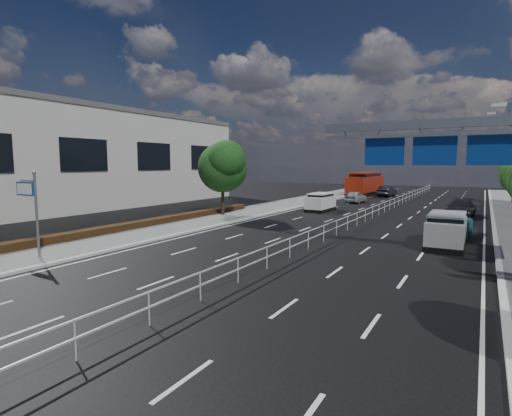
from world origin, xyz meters
The scene contains 17 objects.
ground centered at (0.00, 0.00, 0.00)m, with size 160.00×160.00×0.00m, color black.
sidewalk_near centered at (-11.50, 0.00, 0.07)m, with size 5.00×140.00×0.14m, color slate.
kerb_near centered at (-9.00, 0.00, 0.07)m, with size 0.25×140.00×0.15m, color silver.
kerb_far centered at (9.00, 0.00, 0.07)m, with size 0.25×140.00×0.15m, color silver.
median_fence centered at (0.00, 22.50, 0.53)m, with size 0.05×85.00×1.02m.
hedge_near centered at (-13.30, 5.00, 0.36)m, with size 1.00×36.00×0.44m, color black.
toilet_sign centered at (-10.95, 0.00, 2.94)m, with size 1.62×0.18×4.34m.
overhead_gantry centered at (6.74, 10.05, 5.61)m, with size 10.24×0.38×7.45m.
near_building centered at (-30.00, 18.00, 5.00)m, with size 12.00×38.00×10.00m, color beige.
near_tree_back centered at (-11.94, 17.97, 4.61)m, with size 4.84×4.51×6.69m.
white_minivan centered at (-5.83, 26.17, 0.88)m, with size 1.85×4.15×1.79m.
red_bus centered at (-7.50, 49.65, 1.78)m, with size 3.11×11.50×3.41m.
near_car_silver centered at (-5.23, 36.58, 0.70)m, with size 1.66×4.12×1.40m, color #9EA0A5.
near_car_dark centered at (-4.01, 48.32, 0.75)m, with size 1.58×4.54×1.49m, color black.
silver_minivan centered at (6.50, 13.33, 0.94)m, with size 1.99×4.60×1.91m.
parked_car_teal centered at (6.50, 17.61, 0.66)m, with size 2.19×4.75×1.32m, color #1C7B80.
parked_car_dark centered at (6.50, 28.37, 0.75)m, with size 2.09×5.14×1.49m, color black.
Camera 1 is at (8.22, -11.31, 4.67)m, focal length 28.00 mm.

